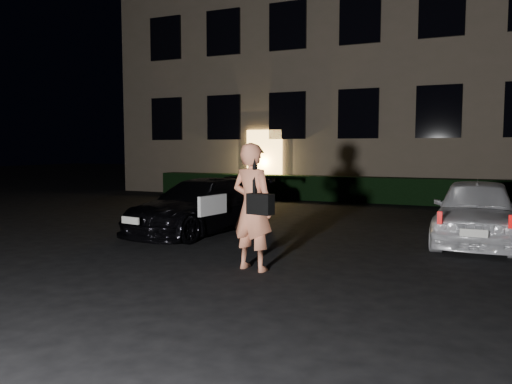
% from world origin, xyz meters
% --- Properties ---
extents(ground, '(80.00, 80.00, 0.00)m').
position_xyz_m(ground, '(0.00, 0.00, 0.00)').
color(ground, black).
rests_on(ground, ground).
extents(building, '(20.00, 8.11, 12.00)m').
position_xyz_m(building, '(-0.00, 14.99, 6.00)').
color(building, '#6F624F').
rests_on(building, ground).
extents(hedge, '(15.00, 0.70, 0.85)m').
position_xyz_m(hedge, '(0.00, 10.50, 0.42)').
color(hedge, black).
rests_on(hedge, ground).
extents(sedan, '(2.25, 4.18, 1.15)m').
position_xyz_m(sedan, '(-1.68, 3.04, 0.58)').
color(sedan, black).
rests_on(sedan, ground).
extents(hatch, '(1.56, 3.70, 1.25)m').
position_xyz_m(hatch, '(3.78, 4.01, 0.63)').
color(hatch, white).
rests_on(hatch, ground).
extents(man, '(0.80, 0.60, 1.90)m').
position_xyz_m(man, '(0.71, 0.37, 0.95)').
color(man, '#EE8A62').
rests_on(man, ground).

